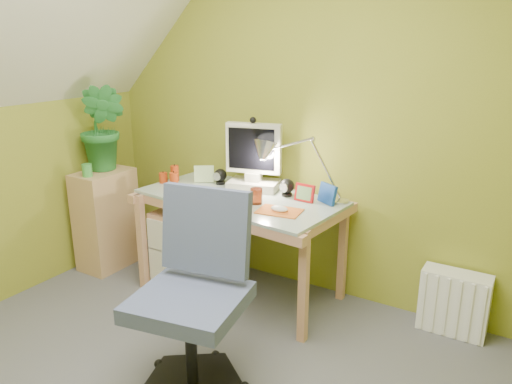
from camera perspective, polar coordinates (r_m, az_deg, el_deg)
The scene contains 19 objects.
wall_back at distance 3.39m, azimuth 5.37°, elevation 8.24°, with size 3.20×0.01×2.40m, color olive.
desk at distance 3.45m, azimuth -1.83°, elevation -6.13°, with size 1.34×0.67×0.72m, color tan, non-canonical shape.
monitor at distance 3.40m, azimuth -0.26°, elevation 4.53°, with size 0.38×0.22×0.52m, color beige, non-canonical shape.
speaker_left at distance 3.58m, azimuth -4.10°, elevation 1.77°, with size 0.09×0.09×0.11m, color black, non-canonical shape.
speaker_right at distance 3.30m, azimuth 3.55°, elevation 0.52°, with size 0.10×0.10×0.12m, color black, non-canonical shape.
keyboard at distance 3.25m, azimuth -4.42°, elevation -0.66°, with size 0.44×0.14×0.02m, color white.
mousepad at distance 3.02m, azimuth 2.68°, elevation -2.21°, with size 0.26×0.19×0.01m, color #C95D1F.
mouse at distance 3.01m, azimuth 2.69°, elevation -1.93°, with size 0.11×0.07×0.04m, color white.
amber_tumbler at distance 3.15m, azimuth 0.04°, elevation -0.47°, with size 0.08×0.08×0.10m, color maroon.
candle_cluster at distance 3.66m, azimuth -9.68°, elevation 1.97°, with size 0.15×0.13×0.12m, color #B4360F, non-canonical shape.
photo_frame_red at distance 3.20m, azimuth 5.58°, elevation -0.09°, with size 0.13×0.02×0.11m, color red.
photo_frame_blue at distance 3.18m, azimuth 8.16°, elevation -0.20°, with size 0.15×0.02×0.13m, color navy.
photo_frame_green at distance 3.64m, azimuth -5.96°, elevation 2.06°, with size 0.14×0.02×0.12m, color beige.
desk_lamp at distance 3.18m, azimuth 6.67°, elevation 4.36°, with size 0.57×0.24×0.61m, color silver, non-canonical shape.
side_ledge at distance 4.03m, azimuth -16.72°, elevation -3.01°, with size 0.28×0.44×0.77m, color tan.
potted_plant at distance 3.88m, azimuth -17.07°, elevation 7.04°, with size 0.36×0.29×0.65m, color #246E2E.
green_cup at distance 3.80m, azimuth -18.74°, elevation 2.37°, with size 0.07×0.07×0.09m, color green.
task_chair at distance 2.48m, azimuth -7.68°, elevation -11.87°, with size 0.58×0.58×1.05m, color #444E70, non-canonical shape.
radiator at distance 3.31m, azimuth 21.69°, elevation -11.66°, with size 0.39×0.16×0.39m, color white.
Camera 1 is at (1.48, -1.41, 1.73)m, focal length 35.00 mm.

